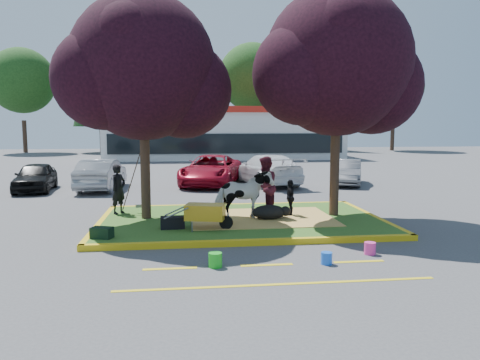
{
  "coord_description": "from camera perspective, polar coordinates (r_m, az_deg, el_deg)",
  "views": [
    {
      "loc": [
        -1.73,
        -13.53,
        2.92
      ],
      "look_at": [
        0.02,
        0.5,
        1.24
      ],
      "focal_mm": 35.0,
      "sensor_mm": 36.0,
      "label": 1
    }
  ],
  "objects": [
    {
      "name": "bucket_blue",
      "position": [
        10.1,
        10.51,
        -9.36
      ],
      "size": [
        0.26,
        0.26,
        0.26
      ],
      "primitive_type": "cylinder",
      "rotation": [
        0.0,
        0.0,
        -0.09
      ],
      "color": "blue",
      "rests_on": "ground"
    },
    {
      "name": "ground",
      "position": [
        13.95,
        0.15,
        -5.3
      ],
      "size": [
        90.0,
        90.0,
        0.0
      ],
      "primitive_type": "plane",
      "color": "#424244",
      "rests_on": "ground"
    },
    {
      "name": "fire_lane_stripe_b",
      "position": [
        9.92,
        3.29,
        -10.31
      ],
      "size": [
        1.1,
        0.12,
        0.01
      ],
      "primitive_type": "cube",
      "color": "yellow",
      "rests_on": "ground"
    },
    {
      "name": "treeline",
      "position": [
        51.45,
        -3.9,
        12.12
      ],
      "size": [
        46.58,
        7.8,
        14.63
      ],
      "color": "black",
      "rests_on": "ground"
    },
    {
      "name": "visitor_a",
      "position": [
        14.11,
        3.05,
        -0.8
      ],
      "size": [
        0.94,
        1.06,
        1.82
      ],
      "primitive_type": "imported",
      "rotation": [
        0.0,
        0.0,
        -1.9
      ],
      "color": "#45131F",
      "rests_on": "median_island"
    },
    {
      "name": "tree_purple_right",
      "position": [
        14.57,
        11.85,
        13.11
      ],
      "size": [
        5.3,
        4.4,
        6.82
      ],
      "color": "black",
      "rests_on": "median_island"
    },
    {
      "name": "tree_purple_left",
      "position": [
        14.02,
        -11.67,
        12.54
      ],
      "size": [
        5.06,
        4.2,
        6.51
      ],
      "color": "black",
      "rests_on": "median_island"
    },
    {
      "name": "straw_bedding",
      "position": [
        14.0,
        2.6,
        -4.61
      ],
      "size": [
        4.2,
        3.0,
        0.01
      ],
      "primitive_type": "cube",
      "color": "tan",
      "rests_on": "median_island"
    },
    {
      "name": "bucket_pink",
      "position": [
        11.06,
        15.56,
        -8.03
      ],
      "size": [
        0.33,
        0.33,
        0.28
      ],
      "primitive_type": "cylinder",
      "rotation": [
        0.0,
        0.0,
        0.32
      ],
      "color": "#EB3497",
      "rests_on": "ground"
    },
    {
      "name": "fire_lane_stripe_c",
      "position": [
        10.46,
        14.28,
        -9.61
      ],
      "size": [
        1.1,
        0.12,
        0.01
      ],
      "primitive_type": "cube",
      "color": "yellow",
      "rests_on": "ground"
    },
    {
      "name": "curb_right",
      "position": [
        15.0,
        15.86,
        -4.41
      ],
      "size": [
        0.16,
        5.3,
        0.15
      ],
      "primitive_type": "cube",
      "color": "gold",
      "rests_on": "ground"
    },
    {
      "name": "calf",
      "position": [
        13.75,
        3.56,
        -3.93
      ],
      "size": [
        1.1,
        0.77,
        0.43
      ],
      "primitive_type": "ellipsoid",
      "rotation": [
        0.0,
        0.0,
        -0.22
      ],
      "color": "black",
      "rests_on": "median_island"
    },
    {
      "name": "car_grey",
      "position": [
        23.37,
        12.92,
        0.94
      ],
      "size": [
        2.54,
        3.93,
        1.22
      ],
      "primitive_type": "imported",
      "rotation": [
        0.0,
        0.0,
        -0.37
      ],
      "color": "#5C5E64",
      "rests_on": "ground"
    },
    {
      "name": "car_white",
      "position": [
        22.83,
        3.28,
        1.29
      ],
      "size": [
        3.15,
        5.42,
        1.48
      ],
      "primitive_type": "imported",
      "rotation": [
        0.0,
        0.0,
        3.37
      ],
      "color": "white",
      "rests_on": "ground"
    },
    {
      "name": "retail_building",
      "position": [
        41.68,
        -2.02,
        5.85
      ],
      "size": [
        20.4,
        8.4,
        4.4
      ],
      "color": "silver",
      "rests_on": "ground"
    },
    {
      "name": "curb_left",
      "position": [
        14.02,
        -16.69,
        -5.21
      ],
      "size": [
        0.16,
        5.3,
        0.15
      ],
      "primitive_type": "cube",
      "color": "gold",
      "rests_on": "ground"
    },
    {
      "name": "curb_far",
      "position": [
        16.45,
        -0.99,
        -3.18
      ],
      "size": [
        8.3,
        0.16,
        0.15
      ],
      "primitive_type": "cube",
      "color": "gold",
      "rests_on": "ground"
    },
    {
      "name": "car_red",
      "position": [
        22.68,
        -3.51,
        1.21
      ],
      "size": [
        3.71,
        5.67,
        1.45
      ],
      "primitive_type": "imported",
      "rotation": [
        0.0,
        0.0,
        -0.27
      ],
      "color": "maroon",
      "rests_on": "ground"
    },
    {
      "name": "car_black",
      "position": [
        22.46,
        -23.67,
        0.35
      ],
      "size": [
        1.83,
        3.82,
        1.26
      ],
      "primitive_type": "imported",
      "rotation": [
        0.0,
        0.0,
        0.09
      ],
      "color": "black",
      "rests_on": "ground"
    },
    {
      "name": "cow",
      "position": [
        13.63,
        0.43,
        -1.88
      ],
      "size": [
        1.86,
        1.34,
        1.43
      ],
      "primitive_type": "imported",
      "rotation": [
        0.0,
        0.0,
        1.95
      ],
      "color": "silver",
      "rests_on": "median_island"
    },
    {
      "name": "gear_bag_dark",
      "position": [
        12.68,
        -8.23,
        -5.15
      ],
      "size": [
        0.65,
        0.39,
        0.32
      ],
      "primitive_type": "cube",
      "rotation": [
        0.0,
        0.0,
        0.07
      ],
      "color": "black",
      "rests_on": "median_island"
    },
    {
      "name": "handler",
      "position": [
        15.04,
        -14.59,
        -1.08
      ],
      "size": [
        0.62,
        0.67,
        1.54
      ],
      "primitive_type": "imported",
      "rotation": [
        0.0,
        0.0,
        0.97
      ],
      "color": "black",
      "rests_on": "median_island"
    },
    {
      "name": "fire_lane_long",
      "position": [
        8.81,
        4.73,
        -12.57
      ],
      "size": [
        6.0,
        0.1,
        0.01
      ],
      "primitive_type": "cube",
      "color": "yellow",
      "rests_on": "ground"
    },
    {
      "name": "wheelbarrow",
      "position": [
        12.36,
        -4.21,
        -3.95
      ],
      "size": [
        1.82,
        0.82,
        0.68
      ],
      "rotation": [
        0.0,
        0.0,
        -0.24
      ],
      "color": "black",
      "rests_on": "median_island"
    },
    {
      "name": "curb_near",
      "position": [
        11.44,
        1.81,
        -7.61
      ],
      "size": [
        8.3,
        0.16,
        0.15
      ],
      "primitive_type": "cube",
      "color": "gold",
      "rests_on": "ground"
    },
    {
      "name": "fire_lane_stripe_a",
      "position": [
        9.78,
        -8.53,
        -10.64
      ],
      "size": [
        1.1,
        0.12,
        0.01
      ],
      "primitive_type": "cube",
      "color": "yellow",
      "rests_on": "ground"
    },
    {
      "name": "visitor_b",
      "position": [
        14.35,
        6.14,
        -2.15
      ],
      "size": [
        0.32,
        0.67,
        1.1
      ],
      "primitive_type": "imported",
      "rotation": [
        0.0,
        0.0,
        -1.65
      ],
      "color": "black",
      "rests_on": "median_island"
    },
    {
      "name": "bucket_green",
      "position": [
        9.75,
        -3.03,
        -9.71
      ],
      "size": [
        0.31,
        0.31,
        0.3
      ],
      "primitive_type": "cylinder",
      "rotation": [
        0.0,
        0.0,
        -0.09
      ],
      "color": "green",
      "rests_on": "ground"
    },
    {
      "name": "median_island",
      "position": [
        13.93,
        0.15,
        -5.0
      ],
      "size": [
        8.0,
        5.0,
        0.15
      ],
      "primitive_type": "cube",
      "color": "#2B581B",
      "rests_on": "ground"
    },
    {
      "name": "car_silver",
      "position": [
        21.9,
        -16.54,
        0.67
      ],
      "size": [
        1.75,
        4.3,
        1.39
      ],
      "primitive_type": "imported",
      "rotation": [
        0.0,
        0.0,
        3.07
      ],
      "color": "gray",
      "rests_on": "ground"
    },
    {
      "name": "gear_bag_green",
      "position": [
        12.0,
        -16.49,
        -6.18
      ],
      "size": [
        0.58,
        0.47,
        0.27
      ],
      "primitive_type": "cube",
      "rotation": [
        0.0,
        0.0,
        -0.35
      ],
      "color": "black",
      "rests_on": "median_island"
    }
  ]
}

